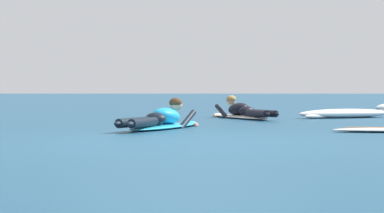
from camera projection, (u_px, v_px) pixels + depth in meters
name	position (u px, v px, depth m)	size (l,w,h in m)	color
ground_plane	(192.00, 112.00, 18.45)	(120.00, 120.00, 0.00)	navy
surfer_near	(162.00, 120.00, 11.02)	(1.38, 2.49, 0.54)	#2DB2D1
surfer_far	(242.00, 112.00, 14.73)	(1.43, 2.62, 0.55)	white
whitewater_mid_right	(345.00, 114.00, 15.03)	(2.32, 1.34, 0.20)	white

